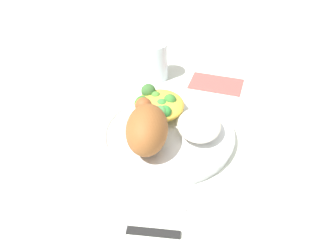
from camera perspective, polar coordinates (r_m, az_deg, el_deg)
The scene contains 9 objects.
ground_plane at distance 0.66m, azimuth 0.00°, elevation -2.07°, with size 2.00×2.00×0.00m, color silver.
plate at distance 0.66m, azimuth 0.00°, elevation -1.35°, with size 0.26×0.26×0.02m.
roasted_chicken at distance 0.59m, azimuth -3.57°, elevation -0.42°, with size 0.12×0.07×0.08m.
rice_pile at distance 0.64m, azimuth 5.24°, elevation 0.08°, with size 0.10×0.08×0.03m, color silver.
mac_cheese_with_broccoli at distance 0.68m, azimuth -1.68°, elevation 3.65°, with size 0.10×0.10×0.05m.
fork at distance 0.55m, azimuth -5.39°, elevation -12.92°, with size 0.02×0.14×0.01m.
knife at distance 0.53m, azimuth -6.80°, elevation -16.83°, with size 0.02×0.19×0.01m.
water_glass at distance 0.83m, azimuth -2.16°, elevation 10.87°, with size 0.06×0.06×0.09m, color silver.
napkin at distance 0.83m, azimuth 8.05°, elevation 7.06°, with size 0.08×0.12×0.00m, color #DB4C47.
Camera 1 is at (-0.50, -0.03, 0.44)m, focal length 36.38 mm.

